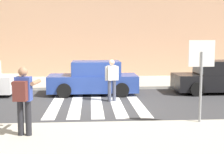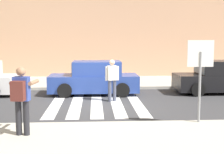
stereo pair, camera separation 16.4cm
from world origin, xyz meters
TOP-DOWN VIEW (x-y plane):
  - ground_plane at (0.00, 0.00)m, footprint 120.00×120.00m
  - sidewalk_far at (0.00, 6.00)m, footprint 60.00×4.80m
  - building_facade_far at (0.00, 10.40)m, footprint 56.00×4.00m
  - crosswalk_stripe_0 at (-1.60, 0.20)m, footprint 0.44×5.20m
  - crosswalk_stripe_1 at (-0.80, 0.20)m, footprint 0.44×5.20m
  - crosswalk_stripe_2 at (0.00, 0.20)m, footprint 0.44×5.20m
  - crosswalk_stripe_3 at (0.80, 0.20)m, footprint 0.44×5.20m
  - crosswalk_stripe_4 at (1.60, 0.20)m, footprint 0.44×5.20m
  - stop_sign at (2.95, -3.39)m, footprint 0.76×0.08m
  - photographer_with_backpack at (-1.89, -4.41)m, footprint 0.66×0.90m
  - pedestrian_crossing at (0.65, 0.54)m, footprint 0.57×0.32m
  - parked_car_blue at (-0.08, 2.30)m, footprint 4.10×1.92m
  - parked_car_black at (5.87, 2.30)m, footprint 4.10×1.92m

SIDE VIEW (x-z plane):
  - ground_plane at x=0.00m, z-range 0.00..0.00m
  - crosswalk_stripe_0 at x=-1.60m, z-range 0.00..0.01m
  - crosswalk_stripe_1 at x=-0.80m, z-range 0.00..0.01m
  - crosswalk_stripe_2 at x=0.00m, z-range 0.00..0.01m
  - crosswalk_stripe_3 at x=0.80m, z-range 0.00..0.01m
  - crosswalk_stripe_4 at x=1.60m, z-range 0.00..0.01m
  - sidewalk_far at x=0.00m, z-range 0.00..0.14m
  - parked_car_blue at x=-0.08m, z-range -0.05..1.50m
  - parked_car_black at x=5.87m, z-range -0.05..1.50m
  - pedestrian_crossing at x=0.65m, z-range 0.11..1.84m
  - photographer_with_backpack at x=-1.89m, z-range 0.31..2.03m
  - stop_sign at x=2.95m, z-range 0.68..3.06m
  - building_facade_far at x=0.00m, z-range 0.00..6.46m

